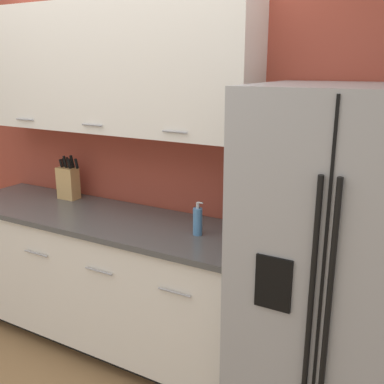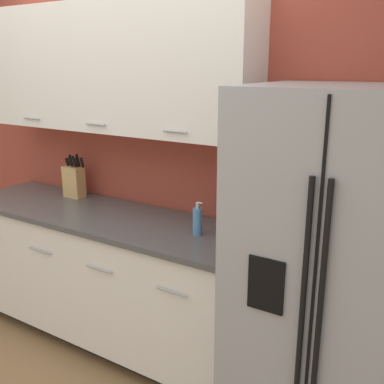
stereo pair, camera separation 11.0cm
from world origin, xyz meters
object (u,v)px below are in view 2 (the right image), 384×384
refrigerator (337,279)px  wine_bottle (232,208)px  knife_block (74,181)px  soap_dispenser (197,221)px

refrigerator → wine_bottle: 0.77m
knife_block → wine_bottle: size_ratio=1.16×
refrigerator → soap_dispenser: bearing=174.6°
soap_dispenser → refrigerator: bearing=-5.4°
refrigerator → soap_dispenser: refrigerator is taller
wine_bottle → refrigerator: bearing=-20.9°
refrigerator → soap_dispenser: (-0.83, 0.08, 0.11)m
refrigerator → knife_block: 2.03m
wine_bottle → soap_dispenser: 0.23m
knife_block → soap_dispenser: bearing=-8.6°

